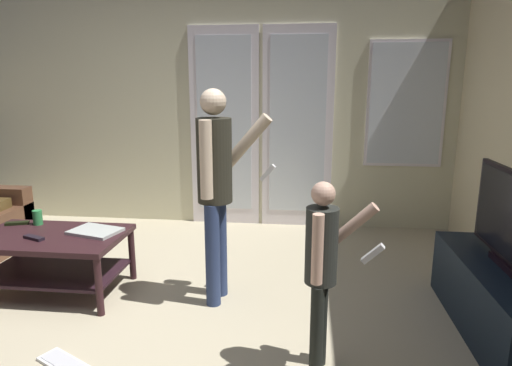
{
  "coord_description": "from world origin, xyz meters",
  "views": [
    {
      "loc": [
        1.11,
        -2.27,
        1.55
      ],
      "look_at": [
        0.8,
        0.46,
        0.92
      ],
      "focal_mm": 30.94,
      "sensor_mm": 36.0,
      "label": 1
    }
  ],
  "objects_px": {
    "laptop_closed": "(95,231)",
    "cup_by_laptop": "(38,217)",
    "coffee_table": "(52,250)",
    "flat_screen_tv": "(512,220)",
    "dvd_remote_slim": "(17,223)",
    "tv_stand": "(502,301)",
    "person_child": "(323,261)",
    "tv_remote_black": "(34,238)",
    "person_adult": "(216,178)"
  },
  "relations": [
    {
      "from": "laptop_closed",
      "to": "cup_by_laptop",
      "type": "xyz_separation_m",
      "value": [
        -0.54,
        0.13,
        0.05
      ]
    },
    {
      "from": "coffee_table",
      "to": "cup_by_laptop",
      "type": "distance_m",
      "value": 0.36
    },
    {
      "from": "coffee_table",
      "to": "flat_screen_tv",
      "type": "bearing_deg",
      "value": -4.16
    },
    {
      "from": "flat_screen_tv",
      "to": "cup_by_laptop",
      "type": "height_order",
      "value": "flat_screen_tv"
    },
    {
      "from": "dvd_remote_slim",
      "to": "coffee_table",
      "type": "bearing_deg",
      "value": -46.0
    },
    {
      "from": "tv_stand",
      "to": "dvd_remote_slim",
      "type": "xyz_separation_m",
      "value": [
        -3.48,
        0.42,
        0.24
      ]
    },
    {
      "from": "person_child",
      "to": "tv_remote_black",
      "type": "xyz_separation_m",
      "value": [
        -2.02,
        0.61,
        -0.17
      ]
    },
    {
      "from": "coffee_table",
      "to": "tv_stand",
      "type": "relative_size",
      "value": 0.81
    },
    {
      "from": "dvd_remote_slim",
      "to": "flat_screen_tv",
      "type": "bearing_deg",
      "value": -26.33
    },
    {
      "from": "coffee_table",
      "to": "tv_remote_black",
      "type": "height_order",
      "value": "tv_remote_black"
    },
    {
      "from": "person_adult",
      "to": "cup_by_laptop",
      "type": "bearing_deg",
      "value": 172.68
    },
    {
      "from": "coffee_table",
      "to": "flat_screen_tv",
      "type": "height_order",
      "value": "flat_screen_tv"
    },
    {
      "from": "laptop_closed",
      "to": "tv_remote_black",
      "type": "distance_m",
      "value": 0.41
    },
    {
      "from": "person_child",
      "to": "laptop_closed",
      "type": "relative_size",
      "value": 3.03
    },
    {
      "from": "person_adult",
      "to": "cup_by_laptop",
      "type": "height_order",
      "value": "person_adult"
    },
    {
      "from": "cup_by_laptop",
      "to": "tv_remote_black",
      "type": "height_order",
      "value": "cup_by_laptop"
    },
    {
      "from": "tv_stand",
      "to": "tv_remote_black",
      "type": "distance_m",
      "value": 3.16
    },
    {
      "from": "tv_stand",
      "to": "person_child",
      "type": "xyz_separation_m",
      "value": [
        -1.13,
        -0.48,
        0.41
      ]
    },
    {
      "from": "laptop_closed",
      "to": "dvd_remote_slim",
      "type": "distance_m",
      "value": 0.71
    },
    {
      "from": "person_adult",
      "to": "person_child",
      "type": "height_order",
      "value": "person_adult"
    },
    {
      "from": "coffee_table",
      "to": "flat_screen_tv",
      "type": "xyz_separation_m",
      "value": [
        3.09,
        -0.22,
        0.42
      ]
    },
    {
      "from": "person_child",
      "to": "person_adult",
      "type": "bearing_deg",
      "value": 134.0
    },
    {
      "from": "person_child",
      "to": "coffee_table",
      "type": "bearing_deg",
      "value": 160.1
    },
    {
      "from": "coffee_table",
      "to": "person_child",
      "type": "bearing_deg",
      "value": -19.9
    },
    {
      "from": "tv_remote_black",
      "to": "laptop_closed",
      "type": "bearing_deg",
      "value": 47.77
    },
    {
      "from": "coffee_table",
      "to": "person_adult",
      "type": "distance_m",
      "value": 1.37
    },
    {
      "from": "flat_screen_tv",
      "to": "laptop_closed",
      "type": "bearing_deg",
      "value": 173.67
    },
    {
      "from": "person_child",
      "to": "flat_screen_tv",
      "type": "bearing_deg",
      "value": 23.21
    },
    {
      "from": "tv_stand",
      "to": "tv_remote_black",
      "type": "xyz_separation_m",
      "value": [
        -3.15,
        0.13,
        0.24
      ]
    },
    {
      "from": "laptop_closed",
      "to": "person_child",
      "type": "bearing_deg",
      "value": -10.46
    },
    {
      "from": "tv_stand",
      "to": "tv_remote_black",
      "type": "bearing_deg",
      "value": 177.7
    },
    {
      "from": "tv_remote_black",
      "to": "coffee_table",
      "type": "bearing_deg",
      "value": 80.48
    },
    {
      "from": "flat_screen_tv",
      "to": "tv_stand",
      "type": "bearing_deg",
      "value": -65.7
    },
    {
      "from": "coffee_table",
      "to": "dvd_remote_slim",
      "type": "relative_size",
      "value": 6.24
    },
    {
      "from": "tv_stand",
      "to": "person_adult",
      "type": "relative_size",
      "value": 0.86
    },
    {
      "from": "cup_by_laptop",
      "to": "dvd_remote_slim",
      "type": "height_order",
      "value": "cup_by_laptop"
    },
    {
      "from": "person_adult",
      "to": "tv_stand",
      "type": "bearing_deg",
      "value": -7.86
    },
    {
      "from": "tv_stand",
      "to": "flat_screen_tv",
      "type": "height_order",
      "value": "flat_screen_tv"
    },
    {
      "from": "coffee_table",
      "to": "person_child",
      "type": "distance_m",
      "value": 2.1
    },
    {
      "from": "flat_screen_tv",
      "to": "cup_by_laptop",
      "type": "distance_m",
      "value": 3.35
    },
    {
      "from": "laptop_closed",
      "to": "tv_stand",
      "type": "bearing_deg",
      "value": 8.81
    },
    {
      "from": "cup_by_laptop",
      "to": "laptop_closed",
      "type": "bearing_deg",
      "value": -13.82
    },
    {
      "from": "tv_stand",
      "to": "laptop_closed",
      "type": "bearing_deg",
      "value": 173.6
    },
    {
      "from": "dvd_remote_slim",
      "to": "laptop_closed",
      "type": "bearing_deg",
      "value": -28.54
    },
    {
      "from": "coffee_table",
      "to": "dvd_remote_slim",
      "type": "height_order",
      "value": "dvd_remote_slim"
    },
    {
      "from": "person_child",
      "to": "dvd_remote_slim",
      "type": "relative_size",
      "value": 6.25
    },
    {
      "from": "tv_stand",
      "to": "tv_remote_black",
      "type": "height_order",
      "value": "tv_remote_black"
    },
    {
      "from": "flat_screen_tv",
      "to": "person_child",
      "type": "height_order",
      "value": "person_child"
    },
    {
      "from": "flat_screen_tv",
      "to": "person_adult",
      "type": "xyz_separation_m",
      "value": [
        -1.84,
        0.25,
        0.16
      ]
    },
    {
      "from": "laptop_closed",
      "to": "cup_by_laptop",
      "type": "height_order",
      "value": "cup_by_laptop"
    }
  ]
}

